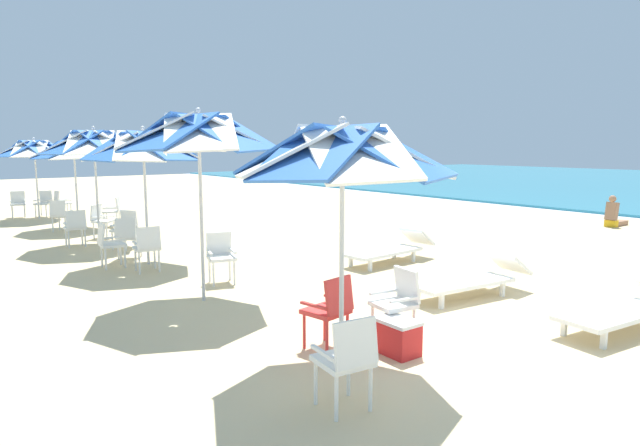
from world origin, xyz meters
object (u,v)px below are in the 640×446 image
plastic_chair_3 (221,254)px  plastic_chair_5 (147,246)px  plastic_chair_10 (60,214)px  beach_umbrella_4 (74,151)px  beach_umbrella_0 (342,154)px  plastic_chair_7 (126,227)px  plastic_chair_2 (398,299)px  plastic_chair_1 (330,308)px  beach_umbrella_5 (34,149)px  sun_lounger_2 (390,249)px  beachgoer_seated (614,217)px  plastic_chair_6 (128,235)px  plastic_chair_8 (75,226)px  plastic_chair_12 (44,202)px  plastic_chair_13 (61,202)px  plastic_chair_9 (101,219)px  sun_lounger_1 (471,279)px  beach_umbrella_1 (199,135)px  beach_umbrella_2 (143,147)px  plastic_chair_14 (18,202)px  cooler_box (397,336)px  plastic_chair_11 (114,209)px  sun_lounger_0 (625,308)px  plastic_chair_0 (347,357)px  beach_umbrella_3 (94,144)px  plastic_chair_4 (109,242)px

plastic_chair_3 → plastic_chair_5: (-1.51, -0.74, 0.00)m
plastic_chair_10 → beach_umbrella_4: bearing=127.4°
beach_umbrella_0 → plastic_chair_7: bearing=178.1°
plastic_chair_10 → plastic_chair_2: bearing=7.3°
plastic_chair_1 → beach_umbrella_5: bearing=-177.6°
plastic_chair_5 → plastic_chair_10: size_ratio=1.00×
sun_lounger_2 → plastic_chair_3: bearing=-99.5°
plastic_chair_5 → beachgoer_seated: 13.08m
plastic_chair_3 → plastic_chair_6: bearing=-167.4°
plastic_chair_5 → plastic_chair_8: 3.53m
plastic_chair_12 → plastic_chair_13: (0.32, 0.45, 0.00)m
plastic_chair_9 → sun_lounger_1: 9.54m
beach_umbrella_1 → beach_umbrella_2: beach_umbrella_1 is taller
plastic_chair_9 → plastic_chair_14: (-5.84, -1.07, 0.00)m
plastic_chair_8 → beach_umbrella_4: bearing=166.5°
plastic_chair_3 → cooler_box: plastic_chair_3 is taller
plastic_chair_12 → sun_lounger_2: size_ratio=0.40×
plastic_chair_6 → sun_lounger_1: plastic_chair_6 is taller
sun_lounger_1 → plastic_chair_9: bearing=-160.9°
plastic_chair_7 → beach_umbrella_2: bearing=-4.8°
plastic_chair_11 → sun_lounger_1: 11.15m
sun_lounger_0 → plastic_chair_11: bearing=-168.9°
beach_umbrella_2 → plastic_chair_8: size_ratio=3.12×
plastic_chair_3 → cooler_box: 4.12m
beach_umbrella_1 → plastic_chair_3: bearing=140.1°
plastic_chair_5 → sun_lounger_2: plastic_chair_5 is taller
plastic_chair_5 → cooler_box: plastic_chair_5 is taller
plastic_chair_0 → plastic_chair_12: (-16.28, 0.42, 0.00)m
plastic_chair_3 → plastic_chair_14: size_ratio=1.00×
plastic_chair_11 → plastic_chair_14: bearing=-153.8°
plastic_chair_3 → plastic_chair_12: 11.50m
plastic_chair_0 → cooler_box: size_ratio=1.73×
plastic_chair_13 → beach_umbrella_3: bearing=-3.9°
plastic_chair_4 → sun_lounger_0: plastic_chair_4 is taller
beach_umbrella_0 → plastic_chair_11: size_ratio=3.02×
plastic_chair_4 → cooler_box: size_ratio=1.73×
plastic_chair_12 → sun_lounger_2: bearing=19.1°
beach_umbrella_1 → plastic_chair_0: bearing=-6.5°
plastic_chair_6 → beach_umbrella_4: bearing=178.0°
beach_umbrella_3 → sun_lounger_0: 11.04m
plastic_chair_2 → plastic_chair_8: same height
plastic_chair_10 → plastic_chair_13: size_ratio=1.00×
plastic_chair_7 → plastic_chair_8: same height
plastic_chair_1 → plastic_chair_5: (-5.07, -0.35, 0.00)m
plastic_chair_6 → sun_lounger_0: plastic_chair_6 is taller
beachgoer_seated → plastic_chair_12: bearing=-133.8°
plastic_chair_8 → plastic_chair_14: size_ratio=1.00×
plastic_chair_3 → beach_umbrella_4: size_ratio=0.34×
plastic_chair_6 → plastic_chair_13: bearing=177.5°
plastic_chair_9 → beach_umbrella_5: beach_umbrella_5 is taller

